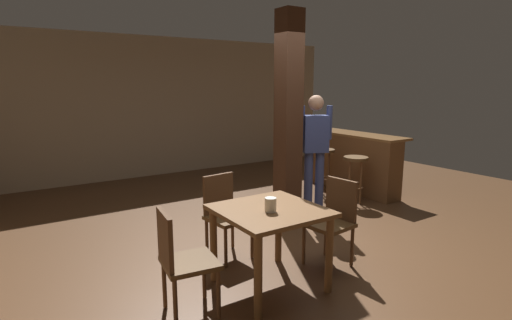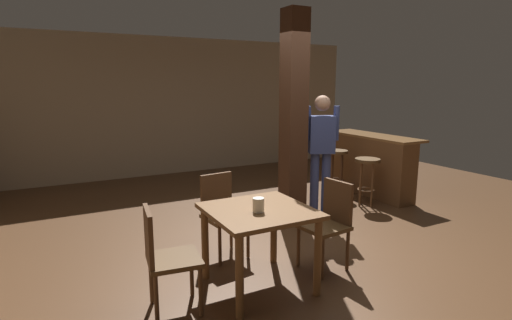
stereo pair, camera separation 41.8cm
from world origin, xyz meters
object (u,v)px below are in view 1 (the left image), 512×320
at_px(chair_west, 180,258).
at_px(bar_stool_near, 355,168).
at_px(dining_table, 270,223).
at_px(bar_counter, 353,162).
at_px(chair_north, 225,211).
at_px(standing_person, 315,148).
at_px(chair_east, 333,218).
at_px(napkin_cup, 270,205).
at_px(bar_stool_mid, 324,160).

relative_size(chair_west, bar_stool_near, 1.20).
distance_m(dining_table, bar_counter, 3.77).
distance_m(chair_north, standing_person, 1.76).
distance_m(dining_table, chair_east, 0.83).
bearing_deg(chair_north, napkin_cup, -91.69).
height_order(chair_west, bar_stool_near, chair_west).
distance_m(napkin_cup, bar_stool_near, 3.13).
bearing_deg(napkin_cup, chair_east, 6.23).
bearing_deg(chair_west, bar_stool_mid, 31.44).
bearing_deg(chair_west, standing_person, 26.56).
distance_m(dining_table, chair_west, 0.89).
bearing_deg(chair_north, bar_stool_near, 13.24).
height_order(dining_table, chair_east, chair_east).
relative_size(chair_east, standing_person, 0.52).
relative_size(chair_west, chair_north, 1.00).
distance_m(chair_west, chair_north, 1.20).
bearing_deg(napkin_cup, standing_person, 38.11).
xyz_separation_m(chair_east, bar_stool_near, (1.86, 1.43, 0.06)).
bearing_deg(bar_counter, napkin_cup, -147.47).
relative_size(chair_west, chair_east, 1.00).
bearing_deg(dining_table, bar_stool_mid, 38.93).
xyz_separation_m(chair_north, bar_counter, (3.22, 1.18, 0.01)).
height_order(napkin_cup, standing_person, standing_person).
height_order(napkin_cup, bar_stool_mid, napkin_cup).
relative_size(chair_north, chair_east, 1.00).
bearing_deg(bar_counter, bar_stool_near, -133.71).
height_order(dining_table, napkin_cup, napkin_cup).
xyz_separation_m(bar_counter, bar_stool_near, (-0.52, -0.54, 0.05)).
xyz_separation_m(napkin_cup, bar_stool_near, (2.72, 1.53, -0.25)).
xyz_separation_m(chair_north, chair_east, (0.84, -0.80, 0.00)).
distance_m(dining_table, chair_north, 0.83).
bearing_deg(dining_table, napkin_cup, -122.44).
xyz_separation_m(chair_north, standing_person, (1.64, 0.42, 0.50)).
height_order(chair_north, chair_east, same).
bearing_deg(standing_person, dining_table, -142.69).
relative_size(dining_table, bar_stool_mid, 1.18).
distance_m(standing_person, bar_counter, 1.82).
distance_m(chair_west, chair_east, 1.70).
bearing_deg(napkin_cup, bar_stool_mid, 39.38).
xyz_separation_m(dining_table, bar_stool_near, (2.68, 1.45, -0.06)).
bearing_deg(standing_person, chair_north, -165.79).
relative_size(dining_table, standing_person, 0.53).
relative_size(chair_north, napkin_cup, 7.05).
bearing_deg(chair_east, chair_west, -178.69).
height_order(chair_west, standing_person, standing_person).
bearing_deg(bar_stool_mid, chair_north, -153.59).
distance_m(chair_north, bar_stool_near, 2.77).
height_order(chair_east, bar_stool_mid, chair_east).
bearing_deg(bar_stool_near, bar_counter, 46.29).
height_order(dining_table, standing_person, standing_person).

